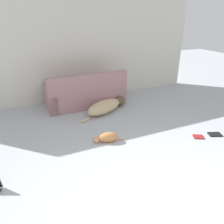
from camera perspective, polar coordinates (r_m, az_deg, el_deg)
wall_back at (r=5.68m, az=-11.44°, el=15.95°), size 7.01×0.06×2.63m
couch at (r=5.43m, az=-6.94°, el=4.64°), size 1.89×0.82×0.85m
dog at (r=5.05m, az=-1.51°, el=1.57°), size 1.35×0.80×0.29m
cat at (r=3.90m, az=-1.34°, el=-6.65°), size 0.54×0.26×0.18m
book_black at (r=4.58m, az=25.27°, el=-5.29°), size 0.27×0.23×0.02m
book_red at (r=4.37m, az=21.61°, el=-6.04°), size 0.22×0.21×0.02m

